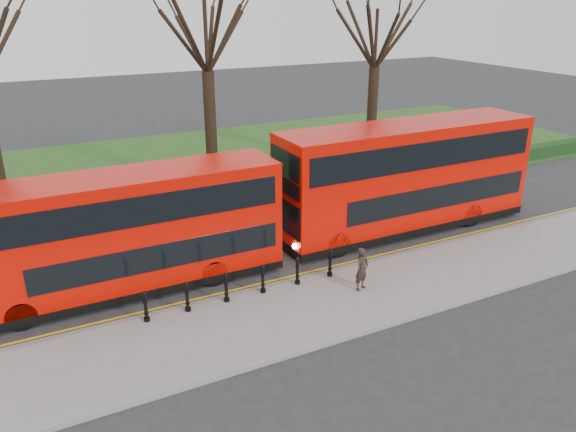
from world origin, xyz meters
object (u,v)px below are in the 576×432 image
pedestrian (362,269)px  bus_lead (129,233)px  bus_rear (406,178)px  bollard_row (245,284)px

pedestrian → bus_lead: bearing=129.3°
bus_rear → pedestrian: size_ratio=7.57×
bollard_row → bus_rear: (8.82, 2.72, 1.73)m
bus_lead → bus_rear: bus_rear is taller
bus_rear → bollard_row: bearing=-162.9°
bus_rear → pedestrian: 6.60m
bus_lead → bus_rear: (11.98, 0.12, 0.25)m
bollard_row → pedestrian: bearing=-19.5°
bollard_row → pedestrian: 4.08m
bus_lead → pedestrian: (7.00, -3.95, -1.20)m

